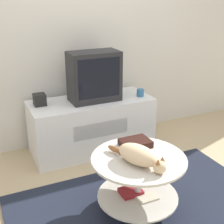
{
  "coord_description": "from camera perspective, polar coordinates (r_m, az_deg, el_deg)",
  "views": [
    {
      "loc": [
        -1.1,
        -1.83,
        1.65
      ],
      "look_at": [
        -0.03,
        0.47,
        0.67
      ],
      "focal_mm": 50.0,
      "sensor_mm": 36.0,
      "label": 1
    }
  ],
  "objects": [
    {
      "name": "tv_stand",
      "position": [
        3.41,
        -3.74,
        -2.4
      ],
      "size": [
        1.3,
        0.55,
        0.58
      ],
      "color": "white",
      "rests_on": "ground_plane"
    },
    {
      "name": "rug",
      "position": [
        2.69,
        5.11,
        -16.48
      ],
      "size": [
        2.09,
        1.16,
        0.02
      ],
      "color": "#1E2333",
      "rests_on": "ground_plane"
    },
    {
      "name": "dvd_box",
      "position": [
        2.49,
        4.3,
        -5.69
      ],
      "size": [
        0.23,
        0.18,
        0.05
      ],
      "color": "black",
      "rests_on": "coffee_table"
    },
    {
      "name": "tv",
      "position": [
        3.23,
        -3.27,
        6.51
      ],
      "size": [
        0.52,
        0.28,
        0.52
      ],
      "color": "#232326",
      "rests_on": "tv_stand"
    },
    {
      "name": "cat",
      "position": [
        2.23,
        5.01,
        -7.95
      ],
      "size": [
        0.28,
        0.5,
        0.14
      ],
      "rotation": [
        0.0,
        0.0,
        -1.19
      ],
      "color": "beige",
      "rests_on": "coffee_table"
    },
    {
      "name": "wall_back",
      "position": [
        3.48,
        -6.51,
        15.29
      ],
      "size": [
        8.0,
        0.05,
        2.6
      ],
      "color": "silver",
      "rests_on": "ground_plane"
    },
    {
      "name": "coffee_table",
      "position": [
        2.43,
        4.77,
        -11.79
      ],
      "size": [
        0.71,
        0.71,
        0.48
      ],
      "color": "#B2B2B7",
      "rests_on": "rug"
    },
    {
      "name": "mug",
      "position": [
        3.42,
        5.19,
        3.53
      ],
      "size": [
        0.08,
        0.08,
        0.08
      ],
      "color": "teal",
      "rests_on": "tv_stand"
    },
    {
      "name": "speaker",
      "position": [
        3.22,
        -13.1,
        2.21
      ],
      "size": [
        0.12,
        0.12,
        0.12
      ],
      "color": "black",
      "rests_on": "tv_stand"
    },
    {
      "name": "ground_plane",
      "position": [
        2.7,
        5.1,
        -16.65
      ],
      "size": [
        12.0,
        12.0,
        0.0
      ],
      "primitive_type": "plane",
      "color": "tan"
    }
  ]
}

